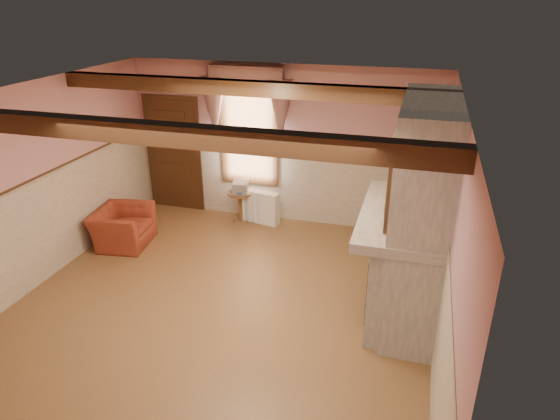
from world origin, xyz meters
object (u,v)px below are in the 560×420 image
(radiator, at_px, (261,207))
(bowl, at_px, (404,215))
(oil_lamp, at_px, (407,194))
(armchair, at_px, (123,227))
(side_table, at_px, (241,206))
(mantel_clock, at_px, (409,184))

(radiator, distance_m, bowl, 3.64)
(bowl, relative_size, oil_lamp, 1.23)
(armchair, xyz_separation_m, bowl, (4.49, -0.86, 1.15))
(side_table, xyz_separation_m, oil_lamp, (2.95, -1.84, 1.29))
(radiator, xyz_separation_m, mantel_clock, (2.56, -1.37, 1.22))
(oil_lamp, bearing_deg, armchair, 174.95)
(armchair, bearing_deg, mantel_clock, -97.05)
(bowl, height_order, mantel_clock, mantel_clock)
(oil_lamp, bearing_deg, mantel_clock, 90.00)
(armchair, height_order, oil_lamp, oil_lamp)
(radiator, bearing_deg, mantel_clock, -16.35)
(armchair, distance_m, mantel_clock, 4.66)
(side_table, relative_size, mantel_clock, 2.29)
(bowl, xyz_separation_m, mantel_clock, (0.00, 0.94, 0.06))
(oil_lamp, bearing_deg, radiator, 144.35)
(side_table, height_order, radiator, radiator)
(bowl, bearing_deg, armchair, 169.16)
(armchair, bearing_deg, radiator, -61.28)
(armchair, distance_m, oil_lamp, 4.68)
(side_table, xyz_separation_m, bowl, (2.95, -2.30, 1.19))
(armchair, bearing_deg, bowl, -108.88)
(radiator, distance_m, oil_lamp, 3.40)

